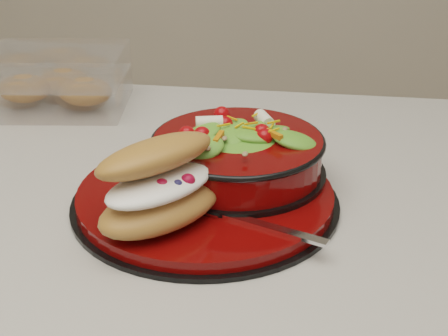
# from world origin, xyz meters

# --- Properties ---
(dinner_plate) EXTENTS (0.32, 0.32, 0.02)m
(dinner_plate) POSITION_xyz_m (-0.15, -0.06, 0.91)
(dinner_plate) COLOR black
(dinner_plate) RESTS_ON island_counter
(salad_bowl) EXTENTS (0.22, 0.22, 0.09)m
(salad_bowl) POSITION_xyz_m (-0.12, -0.01, 0.95)
(salad_bowl) COLOR black
(salad_bowl) RESTS_ON dinner_plate
(croissant) EXTENTS (0.16, 0.18, 0.09)m
(croissant) POSITION_xyz_m (-0.19, -0.13, 0.96)
(croissant) COLOR #BC7939
(croissant) RESTS_ON dinner_plate
(fork) EXTENTS (0.16, 0.08, 0.00)m
(fork) POSITION_xyz_m (-0.09, -0.13, 0.92)
(fork) COLOR silver
(fork) RESTS_ON dinner_plate
(pastry_box) EXTENTS (0.26, 0.20, 0.09)m
(pastry_box) POSITION_xyz_m (-0.46, 0.24, 0.94)
(pastry_box) COLOR white
(pastry_box) RESTS_ON island_counter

